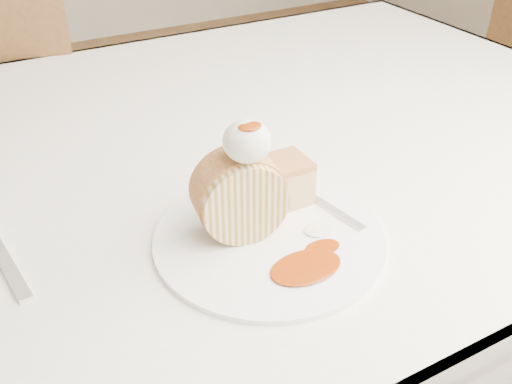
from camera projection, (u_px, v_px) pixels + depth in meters
table at (195, 198)px, 0.83m from camera, size 1.40×0.90×0.75m
plate at (269, 238)px, 0.60m from camera, size 0.25×0.25×0.01m
roulade_slice at (240, 196)px, 0.58m from camera, size 0.10×0.06×0.09m
cake_chunk at (284, 183)px, 0.64m from camera, size 0.05×0.05×0.04m
whipped_cream at (247, 141)px, 0.54m from camera, size 0.05×0.05×0.04m
caramel_drizzle at (250, 121)px, 0.52m from camera, size 0.02×0.02×0.01m
caramel_pool at (306, 267)px, 0.55m from camera, size 0.08×0.05×0.00m
fork at (329, 208)px, 0.64m from camera, size 0.04×0.15×0.00m
spoon at (4, 259)px, 0.57m from camera, size 0.05×0.18×0.00m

